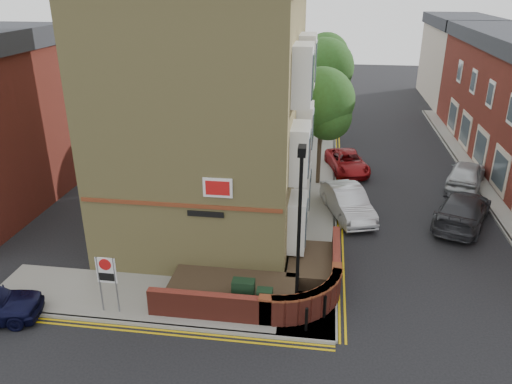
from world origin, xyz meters
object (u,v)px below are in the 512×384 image
(silver_car_near, at_px, (348,202))
(utility_cabinet_large, at_px, (244,295))
(lamppost, at_px, (299,235))
(zone_sign, at_px, (107,275))

(silver_car_near, bearing_deg, utility_cabinet_large, -132.39)
(lamppost, xyz_separation_m, silver_car_near, (2.00, 8.73, -2.59))
(lamppost, height_order, silver_car_near, lamppost)
(zone_sign, bearing_deg, silver_car_near, 47.64)
(zone_sign, distance_m, silver_car_near, 12.79)
(lamppost, bearing_deg, utility_cabinet_large, 176.99)
(zone_sign, xyz_separation_m, silver_car_near, (8.60, 9.43, -0.89))
(utility_cabinet_large, xyz_separation_m, silver_car_near, (3.90, 8.63, 0.03))
(lamppost, relative_size, utility_cabinet_large, 5.25)
(silver_car_near, bearing_deg, lamppost, -120.97)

